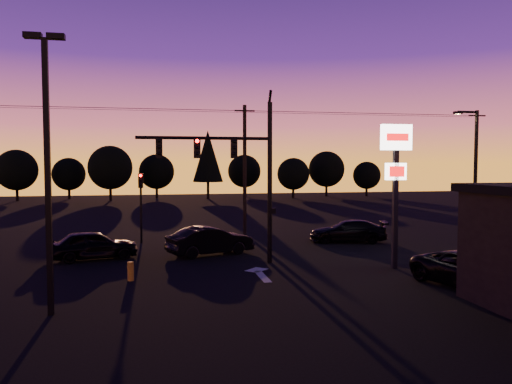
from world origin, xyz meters
TOP-DOWN VIEW (x-y plane):
  - ground at (0.00, 0.00)m, footprint 120.00×120.00m
  - lane_arrow at (0.50, 1.67)m, footprint 1.20×3.10m
  - traffic_signal_mast at (-0.10, 3.99)m, footprint 6.79×0.52m
  - secondary_signal at (-5.00, 11.49)m, footprint 0.30×0.31m
  - parking_lot_light at (-7.50, -3.00)m, footprint 1.25×0.30m
  - pylon_sign at (7.00, 1.50)m, footprint 1.50×0.28m
  - streetlight at (13.91, 5.50)m, footprint 1.55×0.35m
  - utility_pole_1 at (2.00, 14.00)m, footprint 1.40×0.26m
  - utility_pole_2 at (20.00, 14.00)m, footprint 1.40×0.26m
  - power_wires at (2.00, 14.00)m, footprint 36.00×1.22m
  - bollard at (-5.16, 1.37)m, footprint 0.27×0.27m
  - tree_0 at (-22.00, 50.00)m, footprint 5.36×5.36m
  - tree_1 at (-16.00, 53.00)m, footprint 4.54×4.54m
  - tree_2 at (-10.00, 48.00)m, footprint 5.77×5.78m
  - tree_3 at (-4.00, 52.00)m, footprint 4.95×4.95m
  - tree_4 at (3.00, 49.00)m, footprint 4.18×4.18m
  - tree_5 at (9.00, 54.00)m, footprint 4.95×4.95m
  - tree_6 at (15.00, 48.00)m, footprint 4.54×4.54m
  - tree_7 at (21.00, 51.00)m, footprint 5.36×5.36m
  - tree_8 at (27.00, 50.00)m, footprint 4.12×4.12m
  - car_left at (-7.28, 6.58)m, footprint 4.75×2.72m
  - car_mid at (-1.19, 6.72)m, footprint 4.97×3.14m
  - car_right at (7.82, 9.37)m, footprint 5.14×3.09m
  - suv_parked at (8.33, -2.60)m, footprint 3.58×5.55m

SIDE VIEW (x-z plane):
  - ground at x=0.00m, z-range 0.00..0.00m
  - lane_arrow at x=0.50m, z-range 0.00..0.01m
  - bollard at x=-5.16m, z-range 0.00..0.81m
  - car_right at x=7.82m, z-range 0.00..1.39m
  - suv_parked at x=8.33m, z-range 0.00..1.42m
  - car_left at x=-7.28m, z-range 0.00..1.52m
  - car_mid at x=-1.19m, z-range 0.00..1.55m
  - secondary_signal at x=-5.00m, z-range 0.69..5.04m
  - tree_8 at x=27.00m, z-range 0.53..5.71m
  - tree_1 at x=-16.00m, z-range 0.58..6.29m
  - tree_6 at x=15.00m, z-range 0.58..6.29m
  - tree_3 at x=-4.00m, z-range 0.63..6.86m
  - tree_5 at x=9.00m, z-range 0.63..6.86m
  - tree_0 at x=-22.00m, z-range 0.69..7.43m
  - tree_7 at x=21.00m, z-range 0.69..7.43m
  - tree_2 at x=-10.00m, z-range 0.74..8.00m
  - streetlight at x=13.91m, z-range 0.42..8.42m
  - utility_pole_1 at x=2.00m, z-range 0.09..9.09m
  - utility_pole_2 at x=20.00m, z-range 0.09..9.09m
  - pylon_sign at x=7.00m, z-range 1.51..8.31m
  - traffic_signal_mast at x=-0.10m, z-range 0.65..9.23m
  - parking_lot_light at x=-7.50m, z-range 0.70..9.84m
  - tree_4 at x=3.00m, z-range 1.18..10.68m
  - power_wires at x=2.00m, z-range 8.53..8.60m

